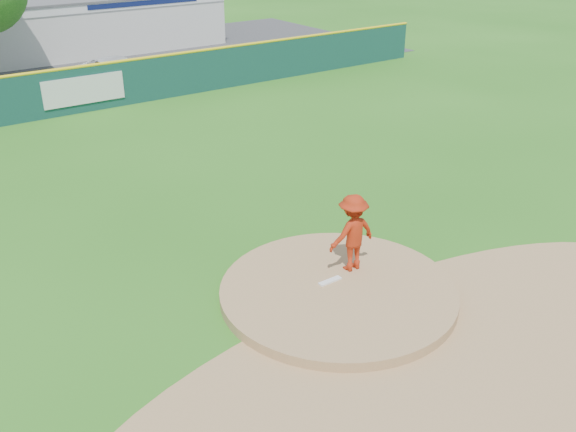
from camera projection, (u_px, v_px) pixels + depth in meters
ground at (338, 296)px, 14.96m from camera, size 120.00×120.00×0.00m
pitchers_mound at (338, 296)px, 14.96m from camera, size 5.50×5.50×0.50m
pitching_rubber at (330, 281)px, 15.06m from camera, size 0.60×0.15×0.04m
infield_dirt_arc at (434, 363)px, 12.76m from camera, size 15.40×15.40×0.01m
parking_lot at (20, 74)px, 34.72m from camera, size 44.00×16.00×0.02m
pitcher at (352, 233)px, 15.23m from camera, size 1.27×0.76×1.93m
van at (123, 72)px, 32.03m from camera, size 5.36×2.49×1.49m
pool_building_grp at (91, 20)px, 40.80m from camera, size 15.20×8.20×3.31m
outfield_fence at (73, 89)px, 27.66m from camera, size 40.00×0.14×2.07m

